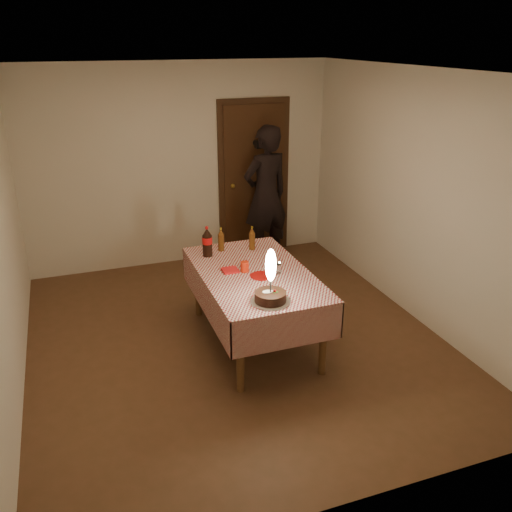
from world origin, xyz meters
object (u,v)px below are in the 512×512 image
Objects in this scene: red_plate at (262,276)px; red_cup at (245,267)px; birthday_cake at (271,289)px; amber_bottle_right at (252,239)px; cola_bottle at (207,242)px; amber_bottle_left at (221,240)px; clear_cup at (278,268)px; dining_table at (254,282)px; photographer at (266,195)px.

red_cup is (-0.12, 0.16, 0.05)m from red_plate.
birthday_cake is 1.89× the size of amber_bottle_right.
amber_bottle_left is (0.17, 0.09, -0.03)m from cola_bottle.
cola_bottle reaches higher than clear_cup.
birthday_cake reaches higher than cola_bottle.
cola_bottle is (-0.52, 0.64, 0.11)m from clear_cup.
dining_table is 6.75× the size of amber_bottle_left.
amber_bottle_right reaches higher than red_plate.
red_cup is 0.57m from cola_bottle.
amber_bottle_right is (0.15, 0.69, 0.11)m from red_plate.
cola_bottle is 1.82m from photographer.
dining_table is 17.20× the size of red_cup.
dining_table is 0.93× the size of photographer.
clear_cup is 0.67m from amber_bottle_right.
dining_table is 2.15m from photographer.
birthday_cake reaches higher than clear_cup.
clear_cup reaches higher than dining_table.
cola_bottle is 0.17× the size of photographer.
amber_bottle_right is at bearing -116.16° from photographer.
cola_bottle reaches higher than red_cup.
cola_bottle is (-0.31, 0.55, 0.26)m from dining_table.
clear_cup is at bearing 62.38° from birthday_cake.
birthday_cake is 5.36× the size of clear_cup.
dining_table is 0.16m from red_plate.
photographer reaches higher than red_cup.
amber_bottle_left is (-0.35, 0.74, 0.07)m from clear_cup.
photographer is (0.94, 2.58, 0.04)m from birthday_cake.
photographer is (1.00, 1.30, 0.04)m from amber_bottle_left.
photographer is (1.17, 1.40, 0.01)m from cola_bottle.
clear_cup is (0.29, -0.14, -0.01)m from red_cup.
cola_bottle is 0.20m from amber_bottle_left.
red_plate is 0.86× the size of amber_bottle_right.
birthday_cake is 0.61m from clear_cup.
amber_bottle_left is 1.00× the size of amber_bottle_right.
amber_bottle_right is at bearing -12.84° from amber_bottle_left.
dining_table is at bearing 106.64° from red_plate.
dining_table is at bearing -60.50° from cola_bottle.
photographer is (0.94, 1.91, 0.11)m from red_cup.
red_cup is 0.39× the size of amber_bottle_left.
clear_cup is 0.35× the size of amber_bottle_left.
red_cup reaches higher than red_plate.
amber_bottle_left and amber_bottle_right have the same top height.
amber_bottle_left is at bearing 92.79° from birthday_cake.
photographer reaches higher than clear_cup.
red_cup is 0.32m from clear_cup.
red_cup is 2.13m from photographer.
clear_cup is 0.35× the size of amber_bottle_right.
clear_cup is at bearing -87.90° from amber_bottle_right.
red_plate is 0.71m from amber_bottle_right.
birthday_cake is at bearing -87.21° from amber_bottle_left.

